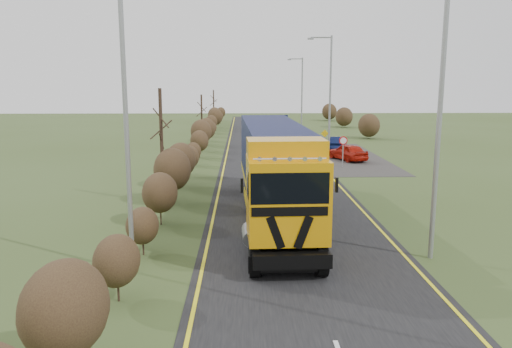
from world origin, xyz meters
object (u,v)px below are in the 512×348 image
at_px(lorry, 274,165).
at_px(car_blue_sedan, 338,143).
at_px(speed_sign, 343,146).
at_px(car_red_hatchback, 348,152).
at_px(streetlight_near, 436,105).

xyz_separation_m(lorry, car_blue_sedan, (7.49, 23.34, -1.89)).
distance_m(lorry, car_blue_sedan, 24.58).
xyz_separation_m(car_blue_sedan, speed_sign, (-1.41, -9.24, 0.99)).
distance_m(car_red_hatchback, speed_sign, 3.47).
height_order(car_blue_sedan, speed_sign, speed_sign).
xyz_separation_m(car_red_hatchback, streetlight_near, (-1.87, -22.94, 4.92)).
relative_size(car_red_hatchback, speed_sign, 1.72).
xyz_separation_m(lorry, speed_sign, (6.08, 14.09, -0.90)).
bearing_deg(car_red_hatchback, speed_sign, 49.46).
distance_m(lorry, car_red_hatchback, 18.77).
relative_size(car_red_hatchback, streetlight_near, 0.40).
bearing_deg(lorry, speed_sign, 64.57).
xyz_separation_m(car_blue_sedan, streetlight_near, (-2.23, -29.01, 4.96)).
bearing_deg(speed_sign, car_blue_sedan, 81.34).
xyz_separation_m(streetlight_near, speed_sign, (0.83, 19.77, -3.97)).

